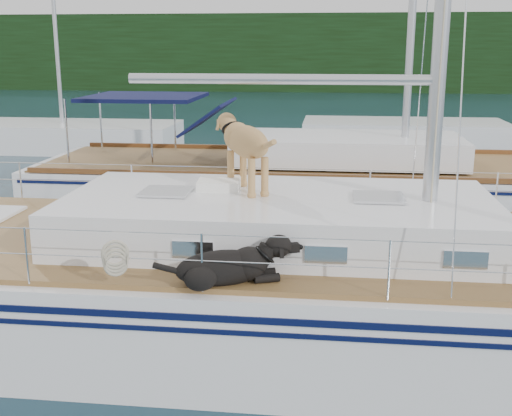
# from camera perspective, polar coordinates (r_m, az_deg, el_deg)

# --- Properties ---
(ground) EXTENTS (120.00, 120.00, 0.00)m
(ground) POSITION_cam_1_polar(r_m,az_deg,el_deg) (8.51, -3.57, -10.73)
(ground) COLOR black
(ground) RESTS_ON ground
(tree_line) EXTENTS (90.00, 3.00, 6.00)m
(tree_line) POSITION_cam_1_polar(r_m,az_deg,el_deg) (52.61, 5.39, 13.56)
(tree_line) COLOR black
(tree_line) RESTS_ON ground
(shore_bank) EXTENTS (92.00, 1.00, 1.20)m
(shore_bank) POSITION_cam_1_polar(r_m,az_deg,el_deg) (53.88, 5.36, 11.03)
(shore_bank) COLOR #595147
(shore_bank) RESTS_ON ground
(main_sailboat) EXTENTS (12.00, 3.89, 14.01)m
(main_sailboat) POSITION_cam_1_polar(r_m,az_deg,el_deg) (8.23, -3.00, -6.50)
(main_sailboat) COLOR white
(main_sailboat) RESTS_ON ground
(neighbor_sailboat) EXTENTS (11.00, 3.50, 13.30)m
(neighbor_sailboat) POSITION_cam_1_polar(r_m,az_deg,el_deg) (14.05, 3.54, 2.05)
(neighbor_sailboat) COLOR white
(neighbor_sailboat) RESTS_ON ground
(bg_boat_west) EXTENTS (8.00, 3.00, 11.65)m
(bg_boat_west) POSITION_cam_1_polar(r_m,az_deg,el_deg) (23.76, -16.75, 6.06)
(bg_boat_west) COLOR white
(bg_boat_west) RESTS_ON ground
(bg_boat_center) EXTENTS (7.20, 3.00, 11.65)m
(bg_boat_center) POSITION_cam_1_polar(r_m,az_deg,el_deg) (23.93, 12.98, 6.36)
(bg_boat_center) COLOR white
(bg_boat_center) RESTS_ON ground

